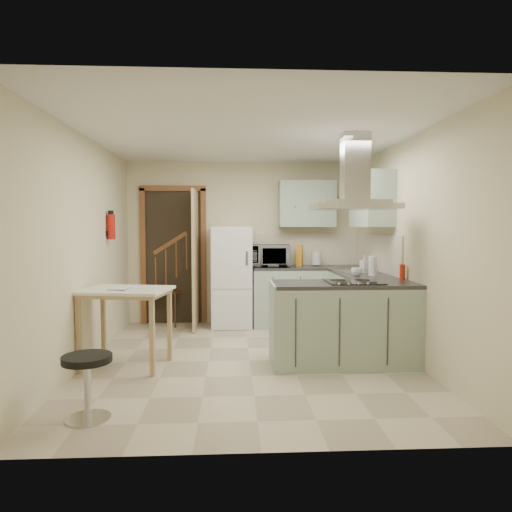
{
  "coord_description": "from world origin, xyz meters",
  "views": [
    {
      "loc": [
        -0.19,
        -5.04,
        1.51
      ],
      "look_at": [
        0.1,
        0.45,
        1.15
      ],
      "focal_mm": 32.0,
      "sensor_mm": 36.0,
      "label": 1
    }
  ],
  "objects": [
    {
      "name": "counter_right",
      "position": [
        1.5,
        1.12,
        0.45
      ],
      "size": [
        0.6,
        1.95,
        0.9
      ],
      "primitive_type": "cube",
      "color": "#9EB2A0",
      "rests_on": "floor"
    },
    {
      "name": "sink",
      "position": [
        1.5,
        0.95,
        0.91
      ],
      "size": [
        0.45,
        0.4,
        0.01
      ],
      "primitive_type": "cube",
      "color": "silver",
      "rests_on": "counter_right"
    },
    {
      "name": "wall_cabinet_back",
      "position": [
        0.95,
        1.93,
        1.85
      ],
      "size": [
        0.85,
        0.35,
        0.7
      ],
      "primitive_type": "cube",
      "color": "#9EB2A0",
      "rests_on": "back_wall"
    },
    {
      "name": "ceiling",
      "position": [
        0.0,
        0.0,
        2.5
      ],
      "size": [
        4.2,
        4.2,
        0.0
      ],
      "primitive_type": "plane",
      "rotation": [
        3.14,
        0.0,
        0.0
      ],
      "color": "silver",
      "rests_on": "back_wall"
    },
    {
      "name": "cereal_box",
      "position": [
        0.84,
        1.9,
        1.06
      ],
      "size": [
        0.13,
        0.22,
        0.31
      ],
      "primitive_type": "cube",
      "rotation": [
        0.0,
        0.0,
        -0.24
      ],
      "color": "orange",
      "rests_on": "counter_back"
    },
    {
      "name": "fridge",
      "position": [
        -0.2,
        1.8,
        0.75
      ],
      "size": [
        0.6,
        0.6,
        1.5
      ],
      "primitive_type": "cube",
      "color": "white",
      "rests_on": "floor"
    },
    {
      "name": "microwave",
      "position": [
        0.37,
        1.78,
        1.07
      ],
      "size": [
        0.62,
        0.44,
        0.33
      ],
      "primitive_type": "imported",
      "rotation": [
        0.0,
        0.0,
        -0.05
      ],
      "color": "black",
      "rests_on": "counter_back"
    },
    {
      "name": "doorway",
      "position": [
        -1.1,
        2.07,
        1.05
      ],
      "size": [
        1.1,
        0.12,
        2.1
      ],
      "primitive_type": "cube",
      "color": "brown",
      "rests_on": "floor"
    },
    {
      "name": "drop_leaf_table",
      "position": [
        -1.33,
        -0.15,
        0.42
      ],
      "size": [
        1.01,
        0.83,
        0.85
      ],
      "primitive_type": "cube",
      "rotation": [
        0.0,
        0.0,
        -0.18
      ],
      "color": "tan",
      "rests_on": "floor"
    },
    {
      "name": "back_wall",
      "position": [
        0.0,
        2.1,
        1.25
      ],
      "size": [
        3.6,
        0.0,
        3.6
      ],
      "primitive_type": "plane",
      "rotation": [
        1.57,
        0.0,
        0.0
      ],
      "color": "beige",
      "rests_on": "floor"
    },
    {
      "name": "splashback",
      "position": [
        0.96,
        2.09,
        1.15
      ],
      "size": [
        1.68,
        0.02,
        0.5
      ],
      "primitive_type": "cube",
      "color": "beige",
      "rests_on": "counter_back"
    },
    {
      "name": "book",
      "position": [
        -1.47,
        -0.19,
        0.9
      ],
      "size": [
        0.19,
        0.26,
        0.11
      ],
      "primitive_type": "imported",
      "rotation": [
        0.0,
        0.0,
        -0.05
      ],
      "color": "#AA3A38",
      "rests_on": "drop_leaf_table"
    },
    {
      "name": "hob",
      "position": [
        1.12,
        -0.18,
        0.91
      ],
      "size": [
        0.58,
        0.5,
        0.01
      ],
      "primitive_type": "cube",
      "color": "black",
      "rests_on": "peninsula"
    },
    {
      "name": "cup",
      "position": [
        1.33,
        0.42,
        0.95
      ],
      "size": [
        0.16,
        0.16,
        0.11
      ],
      "primitive_type": "imported",
      "rotation": [
        0.0,
        0.0,
        -0.2
      ],
      "color": "white",
      "rests_on": "counter_right"
    },
    {
      "name": "extractor_hood",
      "position": [
        1.12,
        -0.18,
        1.72
      ],
      "size": [
        0.9,
        0.55,
        0.1
      ],
      "primitive_type": "cube",
      "color": "silver",
      "rests_on": "ceiling"
    },
    {
      "name": "wall_cabinet_right",
      "position": [
        1.62,
        0.85,
        1.85
      ],
      "size": [
        0.35,
        0.9,
        0.7
      ],
      "primitive_type": "cube",
      "color": "#9EB2A0",
      "rests_on": "right_wall"
    },
    {
      "name": "left_wall",
      "position": [
        -1.8,
        0.0,
        1.25
      ],
      "size": [
        0.0,
        4.2,
        4.2
      ],
      "primitive_type": "plane",
      "rotation": [
        1.57,
        0.0,
        1.57
      ],
      "color": "beige",
      "rests_on": "floor"
    },
    {
      "name": "bentwood_chair",
      "position": [
        -1.21,
        1.93,
        0.51
      ],
      "size": [
        0.49,
        0.49,
        1.02
      ],
      "primitive_type": "cube",
      "rotation": [
        0.0,
        0.0,
        -0.1
      ],
      "color": "#51281B",
      "rests_on": "floor"
    },
    {
      "name": "floor",
      "position": [
        0.0,
        0.0,
        0.0
      ],
      "size": [
        4.2,
        4.2,
        0.0
      ],
      "primitive_type": "plane",
      "color": "#C4B699",
      "rests_on": "ground"
    },
    {
      "name": "fire_extinguisher",
      "position": [
        -1.74,
        0.9,
        1.5
      ],
      "size": [
        0.1,
        0.1,
        0.32
      ],
      "primitive_type": "cylinder",
      "color": "#B2140F",
      "rests_on": "left_wall"
    },
    {
      "name": "counter_back",
      "position": [
        0.66,
        1.8,
        0.45
      ],
      "size": [
        1.08,
        0.6,
        0.9
      ],
      "primitive_type": "cube",
      "color": "#9EB2A0",
      "rests_on": "floor"
    },
    {
      "name": "kettle",
      "position": [
        1.1,
        1.88,
        1.02
      ],
      "size": [
        0.21,
        0.21,
        0.23
      ],
      "primitive_type": "cylinder",
      "rotation": [
        0.0,
        0.0,
        0.38
      ],
      "color": "silver",
      "rests_on": "counter_back"
    },
    {
      "name": "soap_bottle",
      "position": [
        1.66,
        1.26,
        1.0
      ],
      "size": [
        0.12,
        0.12,
        0.2
      ],
      "primitive_type": "imported",
      "rotation": [
        0.0,
        0.0,
        0.42
      ],
      "color": "#A6A6B2",
      "rests_on": "counter_right"
    },
    {
      "name": "paper_towel",
      "position": [
        1.53,
        0.43,
        1.03
      ],
      "size": [
        0.11,
        0.11,
        0.25
      ],
      "primitive_type": "cylinder",
      "rotation": [
        0.0,
        0.0,
        -0.07
      ],
      "color": "silver",
      "rests_on": "counter_right"
    },
    {
      "name": "stool",
      "position": [
        -1.32,
        -1.49,
        0.26
      ],
      "size": [
        0.5,
        0.5,
        0.51
      ],
      "primitive_type": "cylinder",
      "rotation": [
        0.0,
        0.0,
        -0.39
      ],
      "color": "black",
      "rests_on": "floor"
    },
    {
      "name": "right_wall",
      "position": [
        1.8,
        0.0,
        1.25
      ],
      "size": [
        0.0,
        4.2,
        4.2
      ],
      "primitive_type": "plane",
      "rotation": [
        1.57,
        0.0,
        -1.57
      ],
      "color": "beige",
      "rests_on": "floor"
    },
    {
      "name": "peninsula",
      "position": [
        1.02,
        -0.18,
        0.45
      ],
      "size": [
        1.55,
        0.65,
        0.9
      ],
      "primitive_type": "cube",
      "color": "#9EB2A0",
      "rests_on": "floor"
    },
    {
      "name": "red_bottle",
      "position": [
        1.74,
        0.03,
        0.99
      ],
      "size": [
        0.07,
        0.07,
        0.18
      ],
      "primitive_type": "cylinder",
      "rotation": [
        0.0,
        0.0,
        -0.23
      ],
      "color": "#B32A0F",
      "rests_on": "peninsula"
    }
  ]
}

